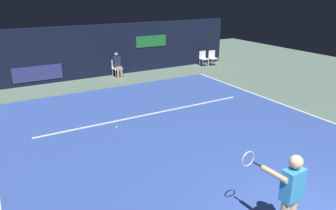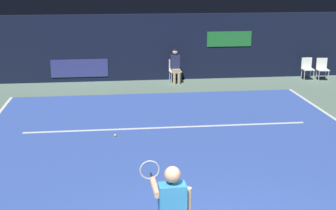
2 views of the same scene
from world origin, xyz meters
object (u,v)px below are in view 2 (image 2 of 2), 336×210
(courtside_chair_near, at_px, (307,67))
(courtside_chair_far, at_px, (322,68))
(line_judge_on_chair, at_px, (175,66))
(tennis_ball, at_px, (115,135))

(courtside_chair_near, xyz_separation_m, courtside_chair_far, (0.56, -0.15, 0.00))
(courtside_chair_near, height_order, courtside_chair_far, same)
(courtside_chair_near, bearing_deg, line_judge_on_chair, 179.48)
(courtside_chair_near, distance_m, courtside_chair_far, 0.58)
(tennis_ball, bearing_deg, courtside_chair_far, 34.96)
(courtside_chair_far, xyz_separation_m, tennis_ball, (-8.25, -5.77, -0.46))
(courtside_chair_near, bearing_deg, courtside_chair_far, -15.45)
(tennis_ball, bearing_deg, line_judge_on_chair, 68.29)
(courtside_chair_near, xyz_separation_m, tennis_ball, (-7.70, -5.92, -0.46))
(line_judge_on_chair, bearing_deg, courtside_chair_near, -0.52)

